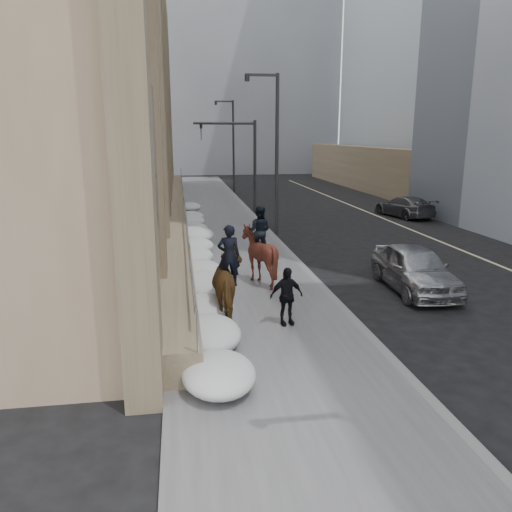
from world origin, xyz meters
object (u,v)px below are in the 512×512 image
at_px(mounted_horse_left, 231,282).
at_px(car_silver, 414,268).
at_px(mounted_horse_right, 259,251).
at_px(pedestrian, 286,296).
at_px(car_grey, 404,207).

xyz_separation_m(mounted_horse_left, car_silver, (6.35, 1.90, -0.36)).
height_order(mounted_horse_left, mounted_horse_right, mounted_horse_right).
bearing_deg(pedestrian, car_silver, 18.90).
relative_size(mounted_horse_right, car_grey, 0.58).
height_order(mounted_horse_right, pedestrian, mounted_horse_right).
bearing_deg(mounted_horse_left, mounted_horse_right, -114.44).
height_order(mounted_horse_left, car_silver, mounted_horse_left).
bearing_deg(car_grey, car_silver, 53.50).
bearing_deg(mounted_horse_left, car_silver, -165.77).
xyz_separation_m(mounted_horse_left, pedestrian, (1.41, -0.77, -0.22)).
height_order(mounted_horse_right, car_silver, mounted_horse_right).
xyz_separation_m(pedestrian, car_silver, (4.94, 2.67, -0.14)).
xyz_separation_m(mounted_horse_right, pedestrian, (0.10, -4.01, -0.30)).
xyz_separation_m(car_silver, car_grey, (6.42, 14.58, -0.11)).
distance_m(car_silver, car_grey, 15.93).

